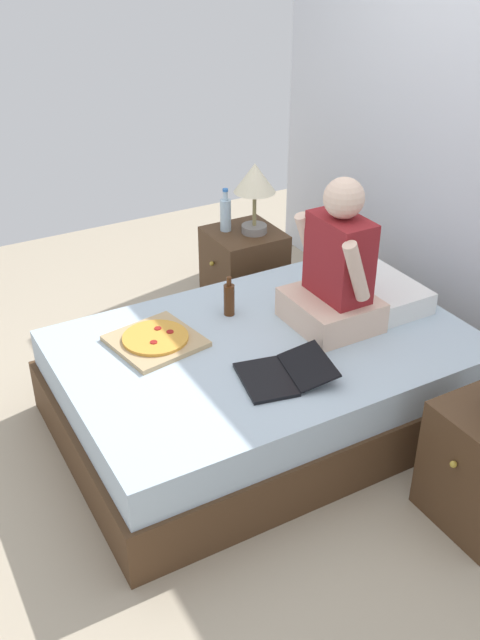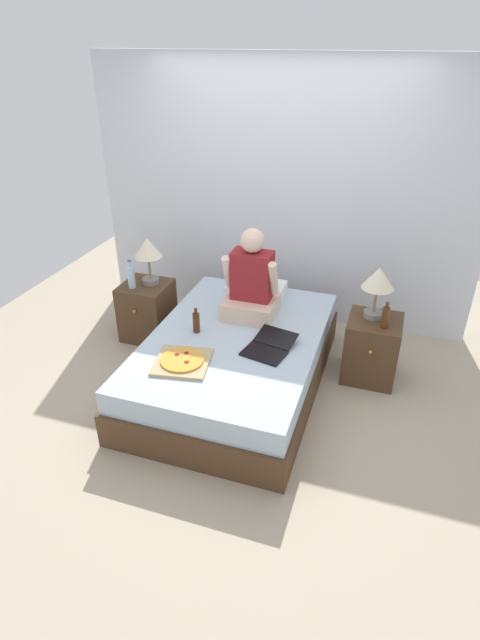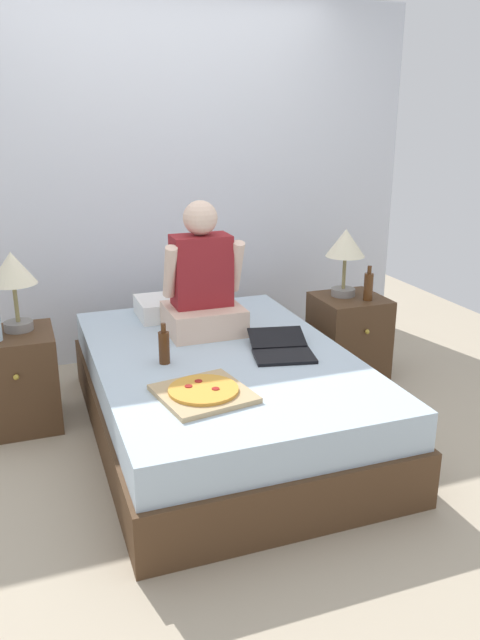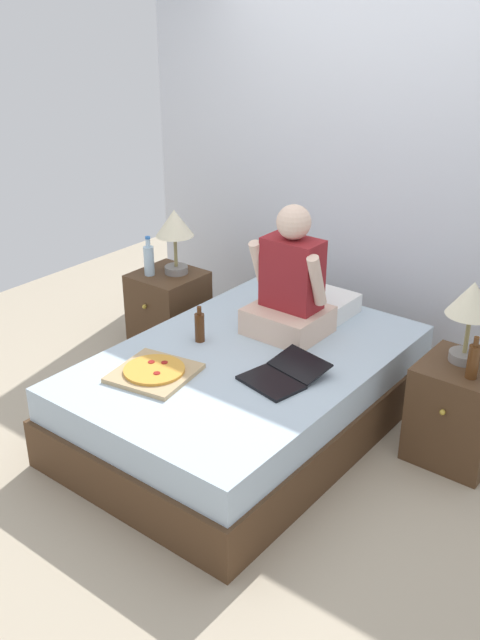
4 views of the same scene
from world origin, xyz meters
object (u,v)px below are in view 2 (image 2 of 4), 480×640
Objects in this scene: lamp_on_left_nightstand at (148,251)px; laptop at (268,348)px; nightstand_left at (147,310)px; person_seated at (251,285)px; nightstand_right at (371,349)px; water_bottle at (131,276)px; beer_bottle at (385,317)px; lamp_on_right_nightstand at (378,282)px; beer_bottle_on_bed at (196,322)px; pizza_box at (182,361)px; bed at (235,361)px.

lamp_on_left_nightstand is 1.54m from laptop.
person_seated is at bearing -4.69° from nightstand_left.
person_seated is (-1.05, -0.09, 0.48)m from nightstand_right.
water_bottle is 2.29m from beer_bottle.
lamp_on_right_nightstand reaches higher than nightstand_right.
person_seated is (-1.12, 0.01, 0.11)m from beer_bottle.
water_bottle is at bearing 152.78° from beer_bottle_on_bed.
laptop is (-0.73, -0.65, -0.39)m from lamp_on_right_nightstand.
lamp_on_right_nightstand is at bearing 0.00° from lamp_on_left_nightstand.
pizza_box is at bearing -143.61° from nightstand_right.
nightstand_right is 0.40m from beer_bottle.
water_bottle is at bearing 179.75° from beer_bottle.
lamp_on_left_nightstand is 0.28m from water_bottle.
water_bottle is 1.20× the size of beer_bottle.
water_bottle is 1.27m from pizza_box.
laptop is (0.30, -0.51, -0.27)m from person_seated.
nightstand_right is at bearing -1.37° from lamp_on_left_nightstand.
lamp_on_left_nightstand reaches higher than water_bottle.
beer_bottle is at bearing -2.59° from nightstand_left.
person_seated reaches higher than lamp_on_left_nightstand.
nightstand_left is 2.03× the size of water_bottle.
pizza_box is at bearing -44.37° from water_bottle.
person_seated reaches higher than water_bottle.
nightstand_right is 1.65m from pizza_box.
bed is 1.34m from lamp_on_right_nightstand.
bed is at bearing 5.50° from beer_bottle_on_bed.
bed is at bearing -24.32° from nightstand_left.
laptop reaches higher than pizza_box.
bed is 3.69× the size of nightstand_left.
beer_bottle_on_bed is at bearing 99.38° from pizza_box.
person_seated is at bearing -7.58° from lamp_on_left_nightstand.
lamp_on_left_nightstand reaches higher than pizza_box.
pizza_box is at bearing -49.79° from nightstand_left.
beer_bottle_on_bed reaches higher than laptop.
beer_bottle_on_bed is (-0.34, -0.43, -0.20)m from person_seated.
beer_bottle is at bearing -0.57° from person_seated.
beer_bottle_on_bed reaches higher than nightstand_left.
nightstand_left is 1.29m from pizza_box.
bed is 0.42m from laptop.
lamp_on_left_nightstand is at bearing 49.40° from water_bottle.
nightstand_left is 1.21× the size of pizza_box.
beer_bottle_on_bed is (0.83, -0.42, -0.10)m from water_bottle.
water_bottle reaches higher than beer_bottle_on_bed.
nightstand_left is 0.95m from beer_bottle_on_bed.
bed is 1.17m from nightstand_right.
nightstand_right is 0.61m from lamp_on_right_nightstand.
pizza_box is (0.78, -1.02, -0.39)m from lamp_on_left_nightstand.
water_bottle reaches higher than beer_bottle.
beer_bottle_on_bed is at bearing -34.61° from nightstand_left.
lamp_on_right_nightstand is at bearing 38.42° from pizza_box.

